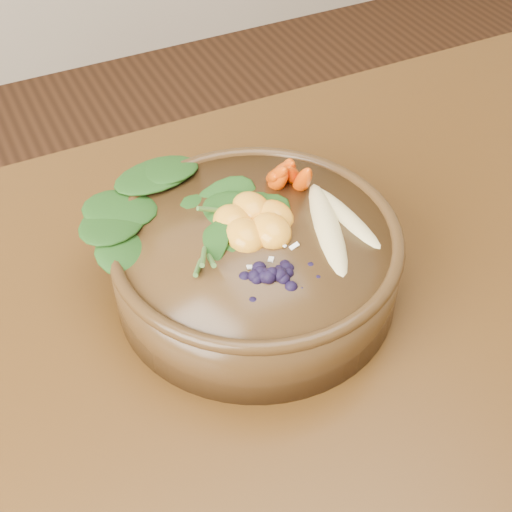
# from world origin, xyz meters

# --- Properties ---
(dining_table) EXTENTS (1.60, 0.90, 0.75)m
(dining_table) POSITION_xyz_m (0.00, 0.00, 0.66)
(dining_table) COLOR #331C0C
(dining_table) RESTS_ON ground
(stoneware_bowl) EXTENTS (0.33, 0.33, 0.07)m
(stoneware_bowl) POSITION_xyz_m (-0.17, 0.14, 0.79)
(stoneware_bowl) COLOR #462E15
(stoneware_bowl) RESTS_ON dining_table
(kale_heap) EXTENTS (0.21, 0.20, 0.04)m
(kale_heap) POSITION_xyz_m (-0.20, 0.20, 0.84)
(kale_heap) COLOR #1D4613
(kale_heap) RESTS_ON stoneware_bowl
(carrot_cluster) EXTENTS (0.07, 0.07, 0.07)m
(carrot_cluster) POSITION_xyz_m (-0.11, 0.20, 0.86)
(carrot_cluster) COLOR #E33F00
(carrot_cluster) RESTS_ON stoneware_bowl
(banana_halves) EXTENTS (0.08, 0.15, 0.03)m
(banana_halves) POSITION_xyz_m (-0.10, 0.12, 0.84)
(banana_halves) COLOR #E0CC84
(banana_halves) RESTS_ON stoneware_bowl
(mandarin_cluster) EXTENTS (0.10, 0.10, 0.03)m
(mandarin_cluster) POSITION_xyz_m (-0.17, 0.15, 0.84)
(mandarin_cluster) COLOR orange
(mandarin_cluster) RESTS_ON stoneware_bowl
(blueberry_pile) EXTENTS (0.14, 0.12, 0.04)m
(blueberry_pile) POSITION_xyz_m (-0.18, 0.08, 0.84)
(blueberry_pile) COLOR black
(blueberry_pile) RESTS_ON stoneware_bowl
(coconut_flakes) EXTENTS (0.10, 0.08, 0.01)m
(coconut_flakes) POSITION_xyz_m (-0.17, 0.12, 0.83)
(coconut_flakes) COLOR white
(coconut_flakes) RESTS_ON stoneware_bowl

